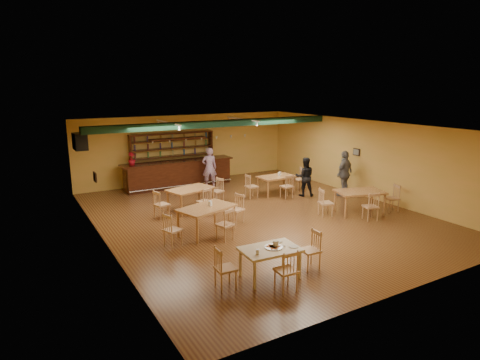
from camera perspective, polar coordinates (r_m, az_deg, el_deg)
floor at (r=13.93m, az=2.42°, el=-4.95°), size 12.00×12.00×0.00m
ceiling_beam at (r=15.74m, az=-2.98°, el=7.83°), size 10.00×0.30×0.25m
track_rail_left at (r=15.57m, az=-9.97°, el=7.86°), size 0.05×2.50×0.05m
track_rail_right at (r=16.93m, az=0.36°, el=8.46°), size 0.05×2.50×0.05m
ac_unit at (r=15.67m, az=-21.30°, el=5.02°), size 0.34×0.70×0.48m
picture_left at (r=12.63m, az=-19.52°, el=0.41°), size 0.04×0.34×0.28m
picture_right at (r=16.99m, az=15.90°, el=3.76°), size 0.04×0.34×0.28m
bar_counter at (r=17.90m, az=-8.53°, el=0.88°), size 4.89×0.85×1.13m
back_bar_hutch at (r=18.37m, az=-9.32°, el=2.99°), size 3.78×0.40×2.28m
poinsettia at (r=17.14m, az=-14.84°, el=2.87°), size 0.38×0.38×0.53m
dining_table_a at (r=14.52m, az=-6.86°, el=-2.66°), size 1.75×1.32×0.78m
dining_table_b at (r=16.61m, az=5.06°, el=-0.69°), size 1.48×0.90×0.73m
dining_table_c at (r=12.19m, az=-4.65°, el=-5.60°), size 1.87×1.44×0.82m
dining_table_d at (r=14.62m, az=16.25°, el=-2.97°), size 1.79×1.37×0.79m
near_table at (r=9.55m, az=4.17°, el=-11.41°), size 1.37×0.93×0.71m
pizza_tray at (r=9.46m, az=4.69°, el=-9.29°), size 0.47×0.47×0.01m
parmesan_shaker at (r=9.07m, az=2.46°, el=-9.96°), size 0.08×0.08×0.11m
napkin_stack at (r=9.73m, az=5.21°, el=-8.61°), size 0.25×0.22×0.03m
pizza_server at (r=9.57m, az=5.24°, el=-8.98°), size 0.27×0.30×0.00m
side_plate at (r=9.55m, az=7.47°, el=-9.15°), size 0.23×0.23×0.01m
patron_bar at (r=17.52m, az=-4.28°, el=1.72°), size 0.72×0.58×1.73m
patron_right_a at (r=16.37m, az=8.99°, el=0.46°), size 0.94×0.88×1.55m
patron_right_b at (r=16.69m, az=14.32°, el=0.91°), size 1.14×0.75×1.80m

